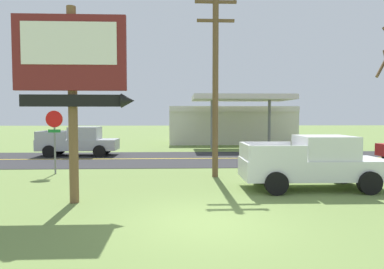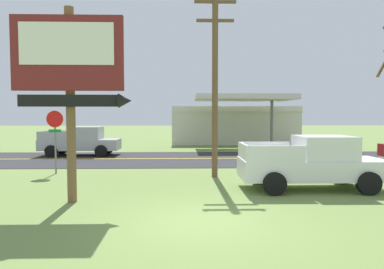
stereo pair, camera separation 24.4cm
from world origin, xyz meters
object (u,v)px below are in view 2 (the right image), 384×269
at_px(stop_sign, 55,130).
at_px(pickup_white_parked_on_lawn, 313,163).
at_px(motel_sign, 71,70).
at_px(gas_station, 233,124).
at_px(pickup_silver_on_road, 82,141).
at_px(utility_pole, 215,78).

height_order(stop_sign, pickup_white_parked_on_lawn, stop_sign).
height_order(motel_sign, gas_station, motel_sign).
relative_size(pickup_white_parked_on_lawn, pickup_silver_on_road, 1.00).
distance_m(motel_sign, pickup_silver_on_road, 13.76).
distance_m(utility_pole, gas_station, 19.47).
relative_size(motel_sign, pickup_silver_on_road, 1.15).
bearing_deg(utility_pole, gas_station, 79.28).
bearing_deg(utility_pole, stop_sign, 172.20).
relative_size(gas_station, pickup_white_parked_on_lawn, 2.30).
bearing_deg(stop_sign, pickup_silver_on_road, 97.40).
xyz_separation_m(utility_pole, pickup_silver_on_road, (-8.30, 8.43, -3.37)).
xyz_separation_m(utility_pole, gas_station, (3.59, 18.98, -2.39)).
height_order(utility_pole, gas_station, utility_pole).
distance_m(gas_station, pickup_white_parked_on_lawn, 21.67).
relative_size(utility_pole, pickup_white_parked_on_lawn, 1.55).
bearing_deg(motel_sign, pickup_silver_on_road, 105.12).
distance_m(motel_sign, pickup_white_parked_on_lawn, 8.93).
distance_m(motel_sign, gas_station, 25.04).
bearing_deg(motel_sign, stop_sign, 114.68).
height_order(pickup_white_parked_on_lawn, pickup_silver_on_road, same).
bearing_deg(stop_sign, pickup_white_parked_on_lawn, -18.94).
xyz_separation_m(stop_sign, gas_station, (10.93, 17.98, -0.08)).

